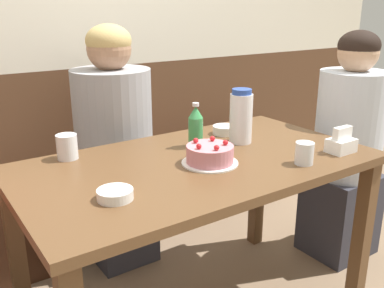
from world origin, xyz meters
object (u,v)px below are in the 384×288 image
at_px(napkin_holder, 341,143).
at_px(person_teal_shirt, 347,152).
at_px(glass_tumbler_short, 67,147).
at_px(person_pale_blue_shirt, 115,148).
at_px(bowl_rice_small, 224,130).
at_px(bench_seat, 114,201).
at_px(water_pitcher, 241,117).
at_px(glass_water_tall, 304,153).
at_px(birthday_cake, 210,155).
at_px(soju_bottle, 196,126).
at_px(bowl_soup_white, 115,194).

height_order(napkin_holder, person_teal_shirt, person_teal_shirt).
height_order(glass_tumbler_short, person_pale_blue_shirt, person_pale_blue_shirt).
bearing_deg(bowl_rice_small, bench_seat, 116.20).
xyz_separation_m(water_pitcher, person_pale_blue_shirt, (-0.34, 0.56, -0.23)).
distance_m(glass_water_tall, glass_tumbler_short, 0.90).
distance_m(birthday_cake, person_pale_blue_shirt, 0.71).
distance_m(bench_seat, soju_bottle, 0.91).
distance_m(birthday_cake, person_teal_shirt, 0.95).
height_order(bowl_rice_small, glass_tumbler_short, glass_tumbler_short).
height_order(soju_bottle, person_pale_blue_shirt, person_pale_blue_shirt).
height_order(bowl_rice_small, person_teal_shirt, person_teal_shirt).
bearing_deg(bench_seat, person_teal_shirt, -41.11).
xyz_separation_m(soju_bottle, person_pale_blue_shirt, (-0.15, 0.50, -0.20)).
height_order(bench_seat, soju_bottle, soju_bottle).
xyz_separation_m(birthday_cake, napkin_holder, (0.51, -0.19, 0.00)).
bearing_deg(birthday_cake, person_pale_blue_shirt, 96.12).
bearing_deg(water_pitcher, soju_bottle, 163.07).
bearing_deg(bowl_rice_small, soju_bottle, -160.45).
bearing_deg(glass_tumbler_short, bowl_rice_small, -6.41).
relative_size(bench_seat, water_pitcher, 9.51).
distance_m(birthday_cake, glass_tumbler_short, 0.55).
height_order(bowl_soup_white, glass_tumbler_short, glass_tumbler_short).
height_order(birthday_cake, person_teal_shirt, person_teal_shirt).
relative_size(bench_seat, soju_bottle, 11.83).
bearing_deg(glass_water_tall, glass_tumbler_short, 141.89).
xyz_separation_m(bench_seat, person_pale_blue_shirt, (-0.06, -0.19, 0.38)).
height_order(soju_bottle, glass_water_tall, soju_bottle).
relative_size(water_pitcher, person_teal_shirt, 0.20).
distance_m(water_pitcher, person_teal_shirt, 0.72).
distance_m(bowl_rice_small, glass_tumbler_short, 0.71).
bearing_deg(napkin_holder, person_teal_shirt, 31.77).
bearing_deg(bowl_soup_white, napkin_holder, -6.43).
height_order(birthday_cake, water_pitcher, water_pitcher).
distance_m(water_pitcher, bowl_rice_small, 0.17).
bearing_deg(soju_bottle, water_pitcher, -16.93).
height_order(birthday_cake, glass_tumbler_short, glass_tumbler_short).
bearing_deg(person_teal_shirt, soju_bottle, -8.86).
height_order(birthday_cake, napkin_holder, napkin_holder).
bearing_deg(person_pale_blue_shirt, birthday_cake, 6.12).
xyz_separation_m(bench_seat, water_pitcher, (0.28, -0.75, 0.61)).
xyz_separation_m(soju_bottle, bowl_soup_white, (-0.50, -0.28, -0.07)).
xyz_separation_m(birthday_cake, glass_water_tall, (0.29, -0.20, 0.01)).
bearing_deg(glass_water_tall, bench_seat, 105.46).
relative_size(bench_seat, glass_tumbler_short, 22.98).
xyz_separation_m(bowl_rice_small, person_pale_blue_shirt, (-0.36, 0.42, -0.14)).
height_order(soju_bottle, glass_tumbler_short, soju_bottle).
bearing_deg(birthday_cake, bowl_soup_white, -168.50).
bearing_deg(bench_seat, soju_bottle, -82.85).
relative_size(birthday_cake, soju_bottle, 1.14).
height_order(birthday_cake, bowl_rice_small, birthday_cake).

